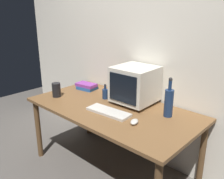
# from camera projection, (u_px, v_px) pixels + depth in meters

# --- Properties ---
(ground_plane) EXTENTS (6.00, 6.00, 0.00)m
(ground_plane) POSITION_uv_depth(u_px,v_px,m) (112.00, 169.00, 2.57)
(ground_plane) COLOR #56514C
(back_wall) EXTENTS (4.00, 0.08, 2.50)m
(back_wall) POSITION_uv_depth(u_px,v_px,m) (145.00, 44.00, 2.51)
(back_wall) COLOR silver
(back_wall) RESTS_ON ground
(desk) EXTENTS (1.66, 0.86, 0.70)m
(desk) POSITION_uv_depth(u_px,v_px,m) (112.00, 114.00, 2.37)
(desk) COLOR brown
(desk) RESTS_ON ground
(crt_monitor) EXTENTS (0.39, 0.40, 0.37)m
(crt_monitor) POSITION_uv_depth(u_px,v_px,m) (135.00, 85.00, 2.39)
(crt_monitor) COLOR beige
(crt_monitor) RESTS_ON desk
(keyboard) EXTENTS (0.43, 0.18, 0.02)m
(keyboard) POSITION_uv_depth(u_px,v_px,m) (109.00, 112.00, 2.21)
(keyboard) COLOR beige
(keyboard) RESTS_ON desk
(computer_mouse) EXTENTS (0.09, 0.11, 0.04)m
(computer_mouse) POSITION_uv_depth(u_px,v_px,m) (134.00, 122.00, 2.01)
(computer_mouse) COLOR beige
(computer_mouse) RESTS_ON desk
(bottle_tall) EXTENTS (0.08, 0.08, 0.35)m
(bottle_tall) POSITION_uv_depth(u_px,v_px,m) (169.00, 102.00, 2.11)
(bottle_tall) COLOR navy
(bottle_tall) RESTS_ON desk
(bottle_short) EXTENTS (0.06, 0.06, 0.16)m
(bottle_short) POSITION_uv_depth(u_px,v_px,m) (105.00, 93.00, 2.55)
(bottle_short) COLOR navy
(bottle_short) RESTS_ON desk
(book_stack) EXTENTS (0.25, 0.19, 0.07)m
(book_stack) POSITION_uv_depth(u_px,v_px,m) (87.00, 86.00, 2.85)
(book_stack) COLOR #28569E
(book_stack) RESTS_ON desk
(metal_canister) EXTENTS (0.09, 0.09, 0.15)m
(metal_canister) POSITION_uv_depth(u_px,v_px,m) (56.00, 90.00, 2.60)
(metal_canister) COLOR black
(metal_canister) RESTS_ON desk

